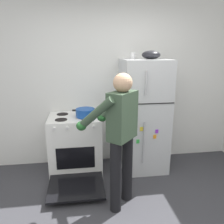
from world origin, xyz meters
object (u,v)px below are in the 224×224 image
(coffee_mug, at_px, (133,56))
(stove_range, at_px, (76,145))
(refrigerator, at_px, (143,116))
(red_pot, at_px, (85,113))
(mixing_bowl, at_px, (151,55))
(person_cook, at_px, (119,130))

(coffee_mug, bearing_deg, stove_range, -175.55)
(refrigerator, bearing_deg, red_pot, -176.80)
(mixing_bowl, bearing_deg, coffee_mug, 169.01)
(refrigerator, height_order, mixing_bowl, mixing_bowl)
(refrigerator, relative_size, coffee_mug, 15.20)
(refrigerator, xyz_separation_m, red_pot, (-0.89, -0.05, 0.10))
(refrigerator, distance_m, red_pot, 0.89)
(stove_range, xyz_separation_m, mixing_bowl, (1.13, 0.02, 1.33))
(red_pot, distance_m, mixing_bowl, 1.27)
(stove_range, relative_size, red_pot, 3.22)
(stove_range, bearing_deg, person_cook, -58.47)
(refrigerator, height_order, person_cook, refrigerator)
(refrigerator, xyz_separation_m, coffee_mug, (-0.18, 0.05, 0.90))
(mixing_bowl, bearing_deg, red_pot, -177.04)
(mixing_bowl, bearing_deg, person_cook, -125.26)
(person_cook, relative_size, mixing_bowl, 5.96)
(stove_range, distance_m, person_cook, 1.12)
(red_pot, xyz_separation_m, coffee_mug, (0.71, 0.10, 0.80))
(refrigerator, distance_m, mixing_bowl, 0.92)
(refrigerator, relative_size, stove_range, 1.41)
(stove_range, relative_size, coffee_mug, 10.76)
(refrigerator, relative_size, person_cook, 1.06)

